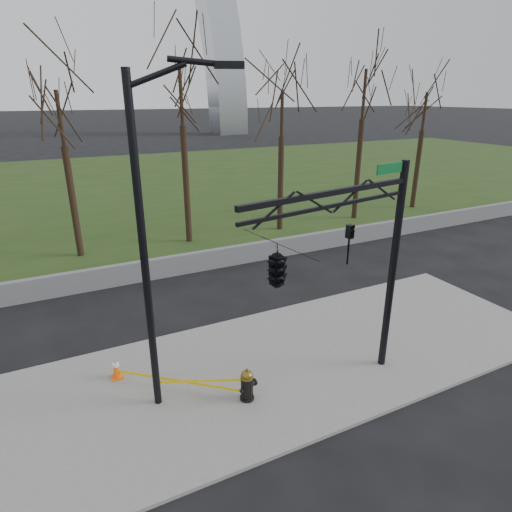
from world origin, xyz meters
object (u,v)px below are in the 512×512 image
fire_hydrant (247,385)px  traffic_cone (116,368)px  street_light (152,231)px  traffic_signal_mast (304,258)px

fire_hydrant → traffic_cone: bearing=121.4°
fire_hydrant → traffic_cone: fire_hydrant is taller
fire_hydrant → street_light: street_light is taller
fire_hydrant → traffic_cone: size_ratio=1.52×
traffic_cone → traffic_signal_mast: size_ratio=0.10×
fire_hydrant → traffic_signal_mast: bearing=-58.8°
fire_hydrant → traffic_signal_mast: 3.86m
street_light → fire_hydrant: bearing=-5.3°
fire_hydrant → traffic_signal_mast: traffic_signal_mast is taller
fire_hydrant → street_light: bearing=137.6°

